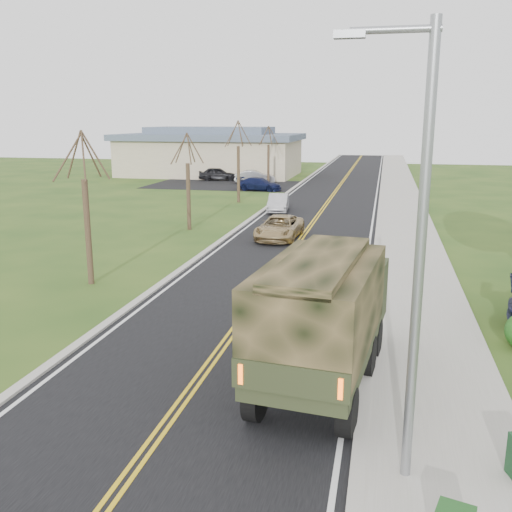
% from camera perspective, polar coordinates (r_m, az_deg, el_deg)
% --- Properties ---
extents(ground, '(160.00, 160.00, 0.00)m').
position_cam_1_polar(ground, '(12.78, -9.53, -17.00)').
color(ground, '#254316').
rests_on(ground, ground).
extents(road, '(8.00, 120.00, 0.01)m').
position_cam_1_polar(road, '(50.74, 7.68, 6.04)').
color(road, black).
rests_on(road, ground).
extents(curb_right, '(0.30, 120.00, 0.12)m').
position_cam_1_polar(curb_right, '(50.55, 12.40, 5.88)').
color(curb_right, '#9E998E').
rests_on(curb_right, ground).
extents(sidewalk_right, '(3.20, 120.00, 0.10)m').
position_cam_1_polar(sidewalk_right, '(50.57, 14.39, 5.77)').
color(sidewalk_right, '#9E998E').
rests_on(sidewalk_right, ground).
extents(curb_left, '(0.30, 120.00, 0.10)m').
position_cam_1_polar(curb_left, '(51.26, 3.04, 6.26)').
color(curb_left, '#9E998E').
rests_on(curb_left, ground).
extents(street_light, '(1.65, 0.22, 8.00)m').
position_cam_1_polar(street_light, '(9.87, 15.58, 1.22)').
color(street_light, gray).
rests_on(street_light, ground).
extents(bare_tree_a, '(1.93, 2.26, 6.08)m').
position_cam_1_polar(bare_tree_a, '(23.44, -16.55, 3.53)').
color(bare_tree_a, '#38281C').
rests_on(bare_tree_a, ground).
extents(bare_tree_b, '(1.83, 2.14, 5.73)m').
position_cam_1_polar(bare_tree_b, '(34.32, -6.79, 6.72)').
color(bare_tree_b, '#38281C').
rests_on(bare_tree_b, ground).
extents(bare_tree_c, '(2.04, 2.39, 6.42)m').
position_cam_1_polar(bare_tree_c, '(45.73, -1.78, 8.84)').
color(bare_tree_c, '#38281C').
rests_on(bare_tree_c, ground).
extents(bare_tree_d, '(1.88, 2.20, 5.91)m').
position_cam_1_polar(bare_tree_d, '(57.41, 1.25, 9.55)').
color(bare_tree_d, '#38281C').
rests_on(bare_tree_d, ground).
extents(commercial_building, '(25.50, 21.50, 5.65)m').
position_cam_1_polar(commercial_building, '(69.28, -4.50, 10.29)').
color(commercial_building, tan).
rests_on(commercial_building, ground).
extents(military_truck, '(3.05, 6.99, 3.38)m').
position_cam_1_polar(military_truck, '(14.08, 6.86, -5.29)').
color(military_truck, black).
rests_on(military_truck, ground).
extents(suv_champagne, '(2.29, 4.68, 1.28)m').
position_cam_1_polar(suv_champagne, '(31.63, 2.36, 2.87)').
color(suv_champagne, tan).
rests_on(suv_champagne, ground).
extents(sedan_silver, '(1.76, 3.99, 1.28)m').
position_cam_1_polar(sedan_silver, '(41.12, 2.25, 5.32)').
color(sedan_silver, silver).
rests_on(sedan_silver, ground).
extents(lot_car_dark, '(4.48, 2.46, 1.44)m').
position_cam_1_polar(lot_car_dark, '(62.97, -3.80, 8.20)').
color(lot_car_dark, black).
rests_on(lot_car_dark, ground).
extents(lot_car_silver, '(4.40, 2.27, 1.38)m').
position_cam_1_polar(lot_car_silver, '(59.59, -0.13, 7.91)').
color(lot_car_silver, '#A0A1A5').
rests_on(lot_car_silver, ground).
extents(lot_car_navy, '(4.38, 2.29, 1.21)m').
position_cam_1_polar(lot_car_navy, '(53.69, 0.35, 7.20)').
color(lot_car_navy, '#10163B').
rests_on(lot_car_navy, ground).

